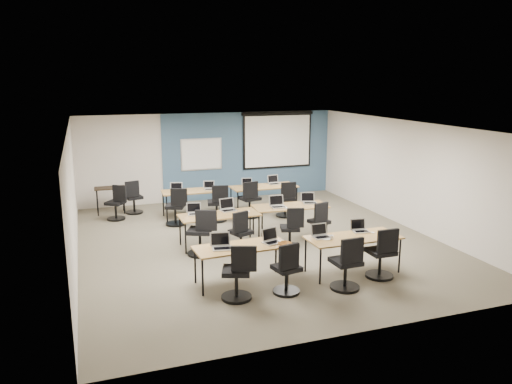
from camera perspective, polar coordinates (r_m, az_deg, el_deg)
name	(u,v)px	position (r m, az deg, el deg)	size (l,w,h in m)	color
floor	(259,242)	(11.69, 0.34, -5.72)	(8.00, 9.00, 0.02)	#6B6354
ceiling	(259,126)	(11.13, 0.36, 7.58)	(8.00, 9.00, 0.02)	white
wall_back	(210,157)	(15.57, -5.23, 4.04)	(8.00, 0.04, 2.70)	beige
wall_front	(364,247)	(7.40, 12.21, -6.17)	(8.00, 0.04, 2.70)	beige
wall_left	(72,199)	(10.70, -20.26, -0.77)	(0.04, 9.00, 2.70)	beige
wall_right	(408,174)	(13.20, 16.95, 1.93)	(0.04, 9.00, 2.70)	beige
blue_accent_panel	(249,155)	(15.89, -0.82, 4.27)	(5.50, 0.04, 2.70)	#3D5977
whiteboard	(201,154)	(15.42, -6.25, 4.30)	(1.28, 0.03, 0.98)	silver
projector_screen	(278,137)	(16.08, 2.48, 6.29)	(2.40, 0.10, 1.82)	black
training_table_front_left	(241,248)	(9.19, -1.70, -6.47)	(1.73, 0.72, 0.73)	olive
training_table_front_right	(353,239)	(9.90, 11.05, -5.27)	(1.84, 0.77, 0.73)	#9E6735
training_table_mid_left	(219,216)	(11.30, -4.23, -2.79)	(1.80, 0.75, 0.73)	olive
training_table_mid_right	(290,208)	(12.05, 3.94, -1.78)	(1.79, 0.75, 0.73)	olive
training_table_back_left	(194,192)	(13.75, -7.08, -0.02)	(1.74, 0.73, 0.73)	#97623E
training_table_back_right	(264,188)	(14.20, 0.91, 0.51)	(1.88, 0.78, 0.73)	#93592A
laptop_0	(221,245)	(9.06, -3.97, -6.02)	(0.36, 0.31, 0.27)	#ADADB2
mouse_0	(241,249)	(8.97, -1.68, -6.58)	(0.06, 0.09, 0.03)	white
task_chair_0	(238,277)	(8.64, -2.05, -9.66)	(0.55, 0.53, 1.01)	black
laptop_1	(271,239)	(9.36, 1.78, -5.40)	(0.34, 0.29, 0.26)	#ACACAE
mouse_1	(289,244)	(9.27, 3.74, -5.95)	(0.06, 0.09, 0.03)	white
task_chair_1	(287,273)	(8.87, 3.57, -9.20)	(0.48, 0.48, 0.97)	black
laptop_2	(321,234)	(9.74, 7.43, -4.78)	(0.33, 0.28, 0.25)	#B2B2B9
mouse_2	(332,237)	(9.77, 8.69, -5.07)	(0.06, 0.09, 0.03)	white
task_chair_2	(347,268)	(9.16, 10.35, -8.50)	(0.54, 0.54, 1.02)	black
laptop_3	(360,228)	(10.22, 11.78, -4.10)	(0.32, 0.27, 0.24)	silver
mouse_3	(373,233)	(10.17, 13.22, -4.55)	(0.06, 0.09, 0.03)	white
task_chair_3	(382,257)	(9.82, 14.19, -7.22)	(0.53, 0.53, 1.01)	black
laptop_4	(195,211)	(11.34, -7.03, -2.22)	(0.33, 0.28, 0.25)	silver
mouse_4	(204,215)	(11.26, -6.02, -2.58)	(0.06, 0.09, 0.03)	white
task_chair_4	(202,236)	(10.77, -6.25, -5.03)	(0.60, 0.56, 1.04)	black
laptop_5	(228,208)	(11.60, -3.23, -1.78)	(0.36, 0.31, 0.27)	#B8B8B8
mouse_5	(248,211)	(11.46, -0.89, -2.23)	(0.06, 0.10, 0.04)	white
task_chair_5	(241,235)	(10.87, -1.75, -4.99)	(0.49, 0.47, 0.96)	black
laptop_6	(278,204)	(11.90, 2.49, -1.40)	(0.36, 0.30, 0.27)	#A7A7B2
mouse_6	(287,208)	(11.75, 3.54, -1.87)	(0.06, 0.10, 0.03)	white
task_chair_6	(291,231)	(11.20, 4.05, -4.49)	(0.47, 0.47, 0.95)	black
laptop_7	(309,201)	(12.32, 6.09, -0.98)	(0.34, 0.29, 0.25)	silver
mouse_7	(325,204)	(12.27, 7.94, -1.33)	(0.05, 0.09, 0.03)	white
task_chair_7	(319,225)	(11.77, 7.27, -3.72)	(0.46, 0.46, 0.95)	black
laptop_8	(177,190)	(13.61, -9.01, 0.26)	(0.33, 0.28, 0.25)	#ABABAD
mouse_8	(184,193)	(13.46, -8.26, -0.07)	(0.06, 0.10, 0.03)	white
task_chair_8	(176,210)	(13.04, -9.10, -2.02)	(0.54, 0.52, 1.00)	black
laptop_9	(210,187)	(13.81, -5.32, 0.53)	(0.30, 0.26, 0.23)	silver
mouse_9	(216,190)	(13.63, -4.61, 0.17)	(0.06, 0.09, 0.03)	white
task_chair_9	(218,206)	(13.25, -4.42, -1.63)	(0.53, 0.53, 1.01)	black
laptop_10	(248,184)	(14.16, -0.95, 0.89)	(0.30, 0.25, 0.23)	silver
mouse_10	(257,187)	(14.08, 0.09, 0.63)	(0.06, 0.10, 0.04)	white
task_chair_10	(250,202)	(13.60, -0.71, -1.18)	(0.55, 0.55, 1.03)	black
laptop_11	(274,182)	(14.48, 2.06, 1.17)	(0.33, 0.28, 0.25)	#B3B2BF
mouse_11	(283,185)	(14.33, 3.07, 0.83)	(0.07, 0.11, 0.04)	white
task_chair_11	(286,202)	(13.69, 3.45, -1.16)	(0.52, 0.52, 1.00)	black
blue_mousepad	(239,250)	(8.99, -1.91, -6.59)	(0.25, 0.21, 0.01)	navy
snack_bowl	(285,244)	(9.18, 3.32, -5.97)	(0.28, 0.28, 0.07)	#995128
snack_plate	(326,238)	(9.67, 8.01, -5.28)	(0.19, 0.19, 0.01)	white
coffee_cup	(331,237)	(9.62, 8.60, -5.16)	(0.07, 0.07, 0.06)	white
utility_table	(110,191)	(14.55, -16.36, 0.10)	(0.83, 0.46, 0.75)	black
spare_chair_a	(134,200)	(14.40, -13.82, -0.89)	(0.48, 0.48, 0.96)	black
spare_chair_b	(117,206)	(13.87, -15.63, -1.50)	(0.56, 0.48, 0.97)	black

